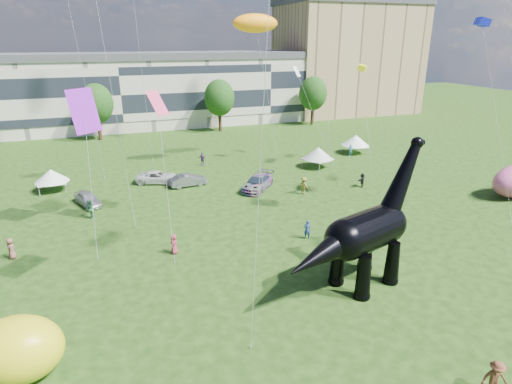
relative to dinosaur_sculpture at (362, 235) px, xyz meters
name	(u,v)px	position (x,y,z in m)	size (l,w,h in m)	color
ground	(326,308)	(-3.25, -1.53, -3.68)	(220.00, 220.00, 0.00)	#16330C
terrace_row	(119,94)	(-11.25, 60.47, 2.32)	(78.00, 11.00, 12.00)	beige
apartment_block	(347,60)	(36.75, 63.47, 7.32)	(28.00, 18.00, 22.00)	tan
tree_mid_left	(96,100)	(-15.25, 51.47, 2.62)	(5.20, 5.20, 9.44)	#382314
tree_mid_right	(219,95)	(4.75, 51.47, 2.62)	(5.20, 5.20, 9.44)	#382314
tree_far_right	(313,91)	(22.75, 51.47, 2.62)	(5.20, 5.20, 9.44)	#382314
dinosaur_sculpture	(362,235)	(0.00, 0.00, 0.00)	(11.81, 5.32, 9.74)	black
car_silver	(88,199)	(-16.96, 21.56, -3.01)	(1.59, 3.94, 1.34)	silver
car_grey	(188,180)	(-6.53, 23.90, -3.00)	(1.44, 4.12, 1.36)	slate
car_white	(158,177)	(-9.54, 26.15, -3.00)	(2.23, 4.84, 1.34)	silver
car_dark	(258,183)	(0.32, 20.24, -2.90)	(2.17, 5.34, 1.55)	#595960
gazebo_near	(318,153)	(10.36, 25.53, -1.84)	(4.94, 4.94, 2.61)	silver
gazebo_far	(356,140)	(18.69, 30.06, -1.83)	(4.35, 4.35, 2.64)	white
gazebo_left	(51,176)	(-20.49, 27.27, -1.98)	(3.62, 3.62, 2.42)	silver
inflatable_yellow	(17,350)	(-19.78, -1.56, -2.05)	(4.24, 3.26, 3.26)	yellow
visitors	(233,211)	(-4.60, 13.18, -2.81)	(47.66, 42.51, 1.87)	gray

